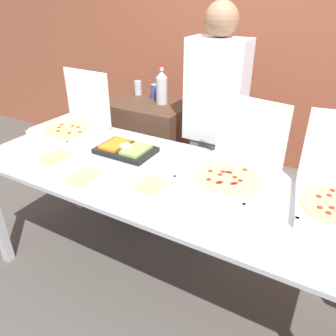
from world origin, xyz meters
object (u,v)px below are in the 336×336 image
veggie_tray (126,149)px  soda_can_silver (138,88)px  soda_can_colored (155,92)px  person_guest_plaid (214,128)px  pizza_box_near_left (233,167)px  paper_plate_front_right (84,177)px  soda_bottle (162,87)px  paper_plate_front_center (57,157)px  paper_plate_front_left (152,185)px  pizza_box_far_right (74,122)px

veggie_tray → soda_can_silver: soda_can_silver is taller
soda_can_colored → person_guest_plaid: 0.75m
pizza_box_near_left → soda_can_colored: (-1.02, 0.83, 0.08)m
paper_plate_front_right → soda_can_silver: bearing=111.2°
soda_can_silver → soda_bottle: bearing=-21.0°
paper_plate_front_center → pizza_box_near_left: bearing=16.3°
pizza_box_near_left → person_guest_plaid: size_ratio=0.29×
paper_plate_front_right → paper_plate_front_center: (-0.32, 0.11, 0.00)m
paper_plate_front_left → paper_plate_front_right: same height
soda_bottle → soda_can_colored: (-0.13, 0.09, -0.08)m
paper_plate_front_center → paper_plate_front_right: bearing=-18.5°
paper_plate_front_center → soda_can_colored: 1.15m
pizza_box_near_left → pizza_box_far_right: 1.26m
pizza_box_near_left → soda_can_colored: bearing=150.2°
pizza_box_near_left → paper_plate_front_right: (-0.72, -0.41, -0.06)m
pizza_box_near_left → paper_plate_front_right: 0.83m
soda_can_colored → veggie_tray: bearing=-70.6°
paper_plate_front_right → soda_can_silver: (-0.49, 1.28, 0.15)m
paper_plate_front_left → soda_can_silver: (-0.87, 1.16, 0.15)m
pizza_box_far_right → person_guest_plaid: bearing=28.2°
paper_plate_front_right → person_guest_plaid: size_ratio=0.13×
paper_plate_front_left → veggie_tray: size_ratio=0.60×
paper_plate_front_center → veggie_tray: 0.43m
soda_can_colored → person_guest_plaid: size_ratio=0.07×
paper_plate_front_center → veggie_tray: bearing=42.0°
veggie_tray → soda_bottle: size_ratio=1.16×
paper_plate_front_right → paper_plate_front_center: size_ratio=1.02×
pizza_box_far_right → soda_bottle: bearing=62.5°
soda_can_colored → paper_plate_front_center: bearing=-91.1°
paper_plate_front_center → soda_can_silver: size_ratio=1.82×
veggie_tray → paper_plate_front_left: bearing=-36.6°
soda_bottle → soda_can_silver: size_ratio=2.55×
paper_plate_front_left → paper_plate_front_right: bearing=-162.2°
paper_plate_front_left → soda_bottle: size_ratio=0.69×
paper_plate_front_right → veggie_tray: 0.40m
pizza_box_far_right → paper_plate_front_right: pizza_box_far_right is taller
paper_plate_front_right → person_guest_plaid: (0.38, 0.95, 0.05)m
pizza_box_far_right → veggie_tray: (0.54, -0.11, -0.05)m
pizza_box_near_left → paper_plate_front_right: size_ratio=2.20×
paper_plate_front_center → soda_can_colored: size_ratio=1.82×
pizza_box_far_right → soda_can_colored: (0.25, 0.74, 0.08)m
soda_bottle → soda_can_colored: soda_bottle is taller
paper_plate_front_center → soda_bottle: soda_bottle is taller
paper_plate_front_left → paper_plate_front_right: 0.39m
pizza_box_near_left → veggie_tray: 0.72m
paper_plate_front_left → veggie_tray: (-0.37, 0.28, 0.01)m
veggie_tray → pizza_box_far_right: bearing=169.0°
paper_plate_front_left → paper_plate_front_center: size_ratio=0.97×
pizza_box_near_left → soda_can_colored: size_ratio=4.06×
paper_plate_front_center → soda_can_silver: soda_can_silver is taller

